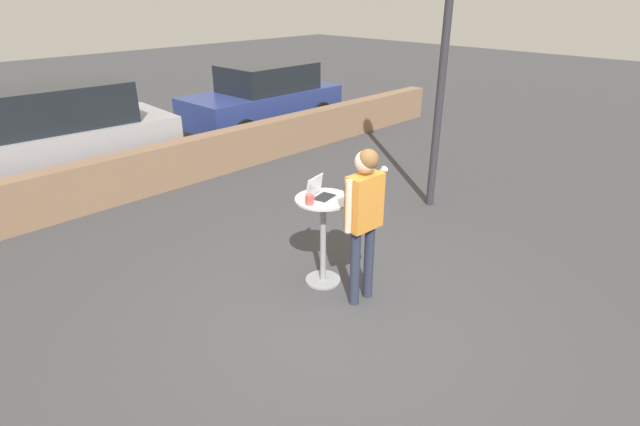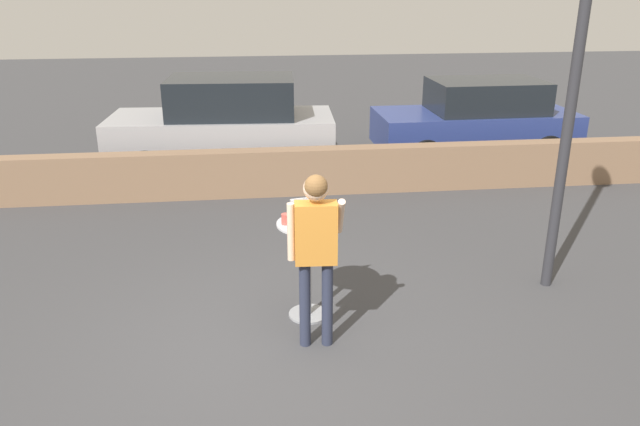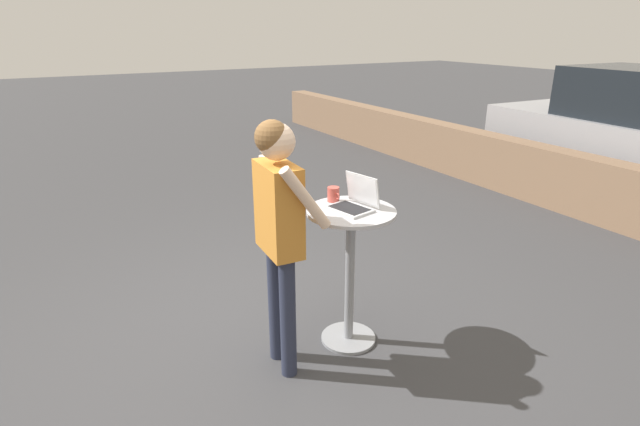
{
  "view_description": "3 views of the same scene",
  "coord_description": "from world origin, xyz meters",
  "px_view_note": "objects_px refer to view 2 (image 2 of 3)",
  "views": [
    {
      "loc": [
        -3.29,
        -2.98,
        3.24
      ],
      "look_at": [
        0.23,
        0.49,
        0.99
      ],
      "focal_mm": 28.0,
      "sensor_mm": 36.0,
      "label": 1
    },
    {
      "loc": [
        -0.17,
        -5.32,
        3.43
      ],
      "look_at": [
        0.52,
        0.49,
        1.23
      ],
      "focal_mm": 35.0,
      "sensor_mm": 36.0,
      "label": 2
    },
    {
      "loc": [
        3.16,
        -1.24,
        2.3
      ],
      "look_at": [
        0.44,
        0.34,
        1.12
      ],
      "focal_mm": 28.0,
      "sensor_mm": 36.0,
      "label": 3
    }
  ],
  "objects_px": {
    "standing_person": "(316,239)",
    "laptop": "(306,217)",
    "coffee_mug": "(286,219)",
    "street_lamp": "(583,22)",
    "parked_car_near_street": "(225,126)",
    "cafe_table": "(308,257)",
    "parked_car_further_down": "(477,120)"
  },
  "relations": [
    {
      "from": "coffee_mug",
      "to": "standing_person",
      "type": "xyz_separation_m",
      "value": [
        0.24,
        -0.57,
        0.01
      ]
    },
    {
      "from": "coffee_mug",
      "to": "standing_person",
      "type": "height_order",
      "value": "standing_person"
    },
    {
      "from": "laptop",
      "to": "parked_car_further_down",
      "type": "xyz_separation_m",
      "value": [
        3.99,
        5.83,
        -0.34
      ]
    },
    {
      "from": "standing_person",
      "to": "parked_car_further_down",
      "type": "xyz_separation_m",
      "value": [
        3.96,
        6.44,
        -0.35
      ]
    },
    {
      "from": "coffee_mug",
      "to": "parked_car_further_down",
      "type": "height_order",
      "value": "parked_car_further_down"
    },
    {
      "from": "parked_car_near_street",
      "to": "parked_car_further_down",
      "type": "xyz_separation_m",
      "value": [
        4.96,
        0.36,
        -0.09
      ]
    },
    {
      "from": "street_lamp",
      "to": "parked_car_near_street",
      "type": "bearing_deg",
      "value": 127.28
    },
    {
      "from": "laptop",
      "to": "coffee_mug",
      "type": "height_order",
      "value": "laptop"
    },
    {
      "from": "cafe_table",
      "to": "street_lamp",
      "type": "distance_m",
      "value": 3.74
    },
    {
      "from": "laptop",
      "to": "parked_car_near_street",
      "type": "xyz_separation_m",
      "value": [
        -0.97,
        5.46,
        -0.25
      ]
    },
    {
      "from": "coffee_mug",
      "to": "parked_car_near_street",
      "type": "height_order",
      "value": "parked_car_near_street"
    },
    {
      "from": "cafe_table",
      "to": "standing_person",
      "type": "xyz_separation_m",
      "value": [
        0.02,
        -0.58,
        0.45
      ]
    },
    {
      "from": "laptop",
      "to": "street_lamp",
      "type": "relative_size",
      "value": 0.07
    },
    {
      "from": "parked_car_further_down",
      "to": "parked_car_near_street",
      "type": "bearing_deg",
      "value": -175.8
    },
    {
      "from": "parked_car_near_street",
      "to": "coffee_mug",
      "type": "bearing_deg",
      "value": -82.17
    },
    {
      "from": "standing_person",
      "to": "laptop",
      "type": "bearing_deg",
      "value": 92.92
    },
    {
      "from": "standing_person",
      "to": "street_lamp",
      "type": "bearing_deg",
      "value": 18.63
    },
    {
      "from": "laptop",
      "to": "parked_car_near_street",
      "type": "relative_size",
      "value": 0.08
    },
    {
      "from": "coffee_mug",
      "to": "cafe_table",
      "type": "bearing_deg",
      "value": 3.12
    },
    {
      "from": "parked_car_further_down",
      "to": "street_lamp",
      "type": "xyz_separation_m",
      "value": [
        -1.08,
        -5.47,
        2.22
      ]
    },
    {
      "from": "cafe_table",
      "to": "street_lamp",
      "type": "height_order",
      "value": "street_lamp"
    },
    {
      "from": "standing_person",
      "to": "coffee_mug",
      "type": "bearing_deg",
      "value": 113.36
    },
    {
      "from": "laptop",
      "to": "standing_person",
      "type": "height_order",
      "value": "standing_person"
    },
    {
      "from": "coffee_mug",
      "to": "standing_person",
      "type": "distance_m",
      "value": 0.62
    },
    {
      "from": "parked_car_near_street",
      "to": "standing_person",
      "type": "bearing_deg",
      "value": -80.63
    },
    {
      "from": "street_lamp",
      "to": "laptop",
      "type": "bearing_deg",
      "value": -172.92
    },
    {
      "from": "cafe_table",
      "to": "parked_car_near_street",
      "type": "xyz_separation_m",
      "value": [
        -0.98,
        5.5,
        0.19
      ]
    },
    {
      "from": "parked_car_further_down",
      "to": "coffee_mug",
      "type": "bearing_deg",
      "value": -125.59
    },
    {
      "from": "coffee_mug",
      "to": "parked_car_further_down",
      "type": "xyz_separation_m",
      "value": [
        4.2,
        5.87,
        -0.34
      ]
    },
    {
      "from": "laptop",
      "to": "standing_person",
      "type": "distance_m",
      "value": 0.61
    },
    {
      "from": "parked_car_near_street",
      "to": "cafe_table",
      "type": "bearing_deg",
      "value": -79.88
    },
    {
      "from": "cafe_table",
      "to": "standing_person",
      "type": "relative_size",
      "value": 0.61
    }
  ]
}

